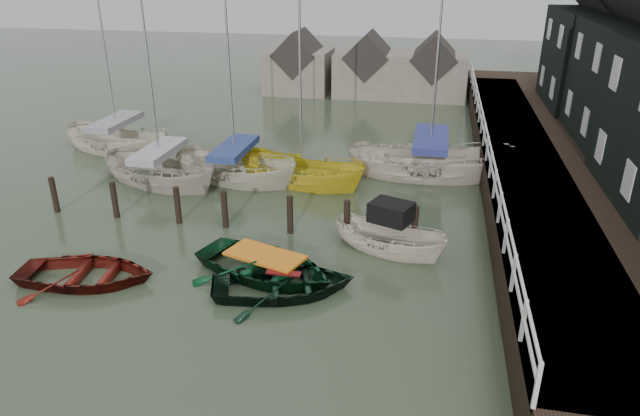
% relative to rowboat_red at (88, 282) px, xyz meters
% --- Properties ---
extents(ground, '(120.00, 120.00, 0.00)m').
position_rel_rowboat_red_xyz_m(ground, '(3.93, 1.45, 0.00)').
color(ground, '#303924').
rests_on(ground, ground).
extents(pier, '(3.04, 32.00, 2.70)m').
position_rel_rowboat_red_xyz_m(pier, '(13.41, 11.45, 0.71)').
color(pier, black).
rests_on(pier, ground).
extents(mooring_pilings, '(13.72, 0.22, 1.80)m').
position_rel_rowboat_red_xyz_m(mooring_pilings, '(2.82, 4.45, 0.50)').
color(mooring_pilings, black).
rests_on(mooring_pilings, ground).
extents(far_sheds, '(14.00, 4.08, 4.39)m').
position_rel_rowboat_red_xyz_m(far_sheds, '(4.76, 27.45, 1.86)').
color(far_sheds, '#665B51').
rests_on(far_sheds, ground).
extents(rowboat_red, '(4.45, 3.45, 0.85)m').
position_rel_rowboat_red_xyz_m(rowboat_red, '(0.00, 0.00, 0.00)').
color(rowboat_red, '#53120B').
rests_on(rowboat_red, ground).
extents(rowboat_green, '(5.37, 4.55, 0.95)m').
position_rel_rowboat_red_xyz_m(rowboat_green, '(5.13, 1.42, 0.00)').
color(rowboat_green, '#083318').
rests_on(rowboat_green, ground).
extents(rowboat_dkgreen, '(4.83, 4.07, 0.85)m').
position_rel_rowboat_red_xyz_m(rowboat_dkgreen, '(5.93, 0.60, 0.00)').
color(rowboat_dkgreen, black).
rests_on(rowboat_dkgreen, ground).
extents(motorboat, '(4.29, 2.87, 2.40)m').
position_rel_rowboat_red_xyz_m(motorboat, '(8.65, 3.84, 0.11)').
color(motorboat, beige).
rests_on(motorboat, ground).
extents(sailboat_a, '(6.58, 4.35, 11.95)m').
position_rel_rowboat_red_xyz_m(sailboat_a, '(-1.54, 8.15, 0.07)').
color(sailboat_a, '#BFB1A3').
rests_on(sailboat_a, ground).
extents(sailboat_b, '(6.57, 3.95, 10.82)m').
position_rel_rowboat_red_xyz_m(sailboat_b, '(1.46, 9.16, 0.06)').
color(sailboat_b, beige).
rests_on(sailboat_b, ground).
extents(sailboat_c, '(6.48, 4.08, 10.93)m').
position_rel_rowboat_red_xyz_m(sailboat_c, '(4.35, 9.45, 0.01)').
color(sailboat_c, gold).
rests_on(sailboat_c, ground).
extents(sailboat_d, '(7.34, 2.87, 12.08)m').
position_rel_rowboat_red_xyz_m(sailboat_d, '(9.71, 11.43, 0.06)').
color(sailboat_d, beige).
rests_on(sailboat_d, ground).
extents(sailboat_e, '(6.83, 4.04, 10.95)m').
position_rel_rowboat_red_xyz_m(sailboat_e, '(-5.73, 11.96, 0.06)').
color(sailboat_e, beige).
rests_on(sailboat_e, ground).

